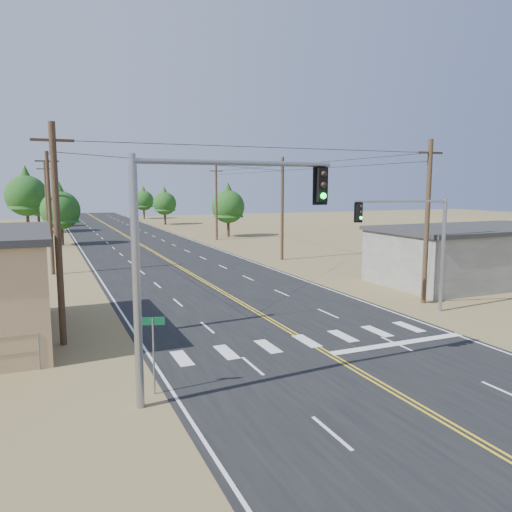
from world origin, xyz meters
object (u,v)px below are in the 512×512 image
signal_mast_left (199,236)px  signal_mast_right (418,236)px  street_sign (153,343)px  building_right (476,255)px

signal_mast_left → signal_mast_right: bearing=21.6°
signal_mast_right → street_sign: bearing=-146.3°
signal_mast_left → street_sign: size_ratio=2.97×
signal_mast_left → street_sign: 4.10m
signal_mast_right → signal_mast_left: bearing=-141.9°
street_sign → signal_mast_left: bearing=-11.6°
building_right → signal_mast_left: bearing=-154.8°
signal_mast_right → street_sign: 17.36m
building_right → signal_mast_left: (-25.33, -11.94, 3.60)m
signal_mast_left → signal_mast_right: signal_mast_left is taller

